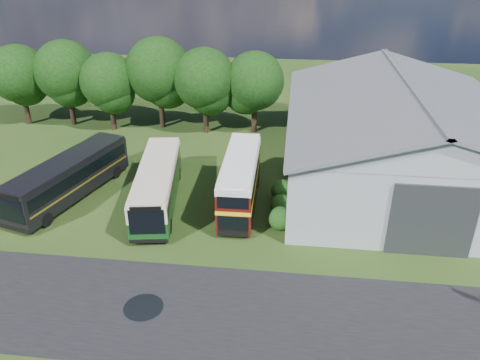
# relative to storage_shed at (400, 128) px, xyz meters

# --- Properties ---
(ground) EXTENTS (120.00, 120.00, 0.00)m
(ground) POSITION_rel_storage_shed_xyz_m (-15.00, -15.98, -4.17)
(ground) COLOR #1F3B12
(ground) RESTS_ON ground
(asphalt_road) EXTENTS (60.00, 8.00, 0.02)m
(asphalt_road) POSITION_rel_storage_shed_xyz_m (-12.00, -18.98, -4.17)
(asphalt_road) COLOR black
(asphalt_road) RESTS_ON ground
(puddle) EXTENTS (2.20, 2.20, 0.01)m
(puddle) POSITION_rel_storage_shed_xyz_m (-16.50, -18.98, -4.17)
(puddle) COLOR black
(puddle) RESTS_ON ground
(storage_shed) EXTENTS (18.80, 24.80, 8.15)m
(storage_shed) POSITION_rel_storage_shed_xyz_m (0.00, 0.00, 0.00)
(storage_shed) COLOR gray
(storage_shed) RESTS_ON ground
(tree_far_left) EXTENTS (6.12, 6.12, 8.64)m
(tree_far_left) POSITION_rel_storage_shed_xyz_m (-38.00, 8.02, 1.40)
(tree_far_left) COLOR black
(tree_far_left) RESTS_ON ground
(tree_left_a) EXTENTS (6.46, 6.46, 9.12)m
(tree_left_a) POSITION_rel_storage_shed_xyz_m (-33.00, 8.52, 1.71)
(tree_left_a) COLOR black
(tree_left_a) RESTS_ON ground
(tree_left_b) EXTENTS (5.78, 5.78, 8.16)m
(tree_left_b) POSITION_rel_storage_shed_xyz_m (-28.00, 7.52, 1.09)
(tree_left_b) COLOR black
(tree_left_b) RESTS_ON ground
(tree_mid) EXTENTS (6.80, 6.80, 9.60)m
(tree_mid) POSITION_rel_storage_shed_xyz_m (-23.00, 8.82, 2.02)
(tree_mid) COLOR black
(tree_mid) RESTS_ON ground
(tree_right_a) EXTENTS (6.26, 6.26, 8.83)m
(tree_right_a) POSITION_rel_storage_shed_xyz_m (-18.00, 7.82, 1.52)
(tree_right_a) COLOR black
(tree_right_a) RESTS_ON ground
(tree_right_b) EXTENTS (5.98, 5.98, 8.45)m
(tree_right_b) POSITION_rel_storage_shed_xyz_m (-13.00, 8.62, 1.27)
(tree_right_b) COLOR black
(tree_right_b) RESTS_ON ground
(shrub_front) EXTENTS (1.70, 1.70, 1.70)m
(shrub_front) POSITION_rel_storage_shed_xyz_m (-9.40, -9.98, -4.17)
(shrub_front) COLOR #194714
(shrub_front) RESTS_ON ground
(shrub_mid) EXTENTS (1.60, 1.60, 1.60)m
(shrub_mid) POSITION_rel_storage_shed_xyz_m (-9.40, -7.98, -4.17)
(shrub_mid) COLOR #194714
(shrub_mid) RESTS_ON ground
(shrub_back) EXTENTS (1.80, 1.80, 1.80)m
(shrub_back) POSITION_rel_storage_shed_xyz_m (-9.40, -5.98, -4.17)
(shrub_back) COLOR #194714
(shrub_back) RESTS_ON ground
(bus_green_single) EXTENTS (4.49, 11.86, 3.19)m
(bus_green_single) POSITION_rel_storage_shed_xyz_m (-18.78, -7.69, -2.47)
(bus_green_single) COLOR black
(bus_green_single) RESTS_ON ground
(bus_maroon_double) EXTENTS (2.58, 9.52, 4.07)m
(bus_maroon_double) POSITION_rel_storage_shed_xyz_m (-12.56, -7.17, -2.13)
(bus_maroon_double) COLOR black
(bus_maroon_double) RESTS_ON ground
(bus_dark_single) EXTENTS (5.66, 12.04, 3.24)m
(bus_dark_single) POSITION_rel_storage_shed_xyz_m (-25.87, -7.43, -2.44)
(bus_dark_single) COLOR black
(bus_dark_single) RESTS_ON ground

